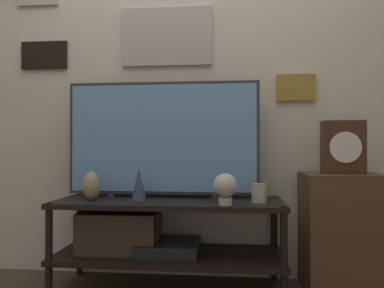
% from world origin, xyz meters
% --- Properties ---
extents(wall_back, '(6.40, 0.08, 2.70)m').
position_xyz_m(wall_back, '(-0.01, 0.57, 1.36)').
color(wall_back, beige).
rests_on(wall_back, ground_plane).
extents(media_console, '(1.34, 0.48, 0.53)m').
position_xyz_m(media_console, '(-0.11, 0.28, 0.34)').
color(media_console, black).
rests_on(media_console, ground_plane).
extents(television, '(1.20, 0.05, 0.72)m').
position_xyz_m(television, '(-0.06, 0.39, 0.90)').
color(television, '#333338').
rests_on(television, media_console).
extents(vase_urn_stoneware, '(0.10, 0.11, 0.17)m').
position_xyz_m(vase_urn_stoneware, '(-0.45, 0.22, 0.62)').
color(vase_urn_stoneware, tan).
rests_on(vase_urn_stoneware, media_console).
extents(vase_slim_bronze, '(0.09, 0.09, 0.19)m').
position_xyz_m(vase_slim_bronze, '(-0.17, 0.23, 0.63)').
color(vase_slim_bronze, '#2D4251').
rests_on(vase_slim_bronze, media_console).
extents(candle_jar, '(0.09, 0.09, 0.11)m').
position_xyz_m(candle_jar, '(0.52, 0.22, 0.59)').
color(candle_jar, '#C1B29E').
rests_on(candle_jar, media_console).
extents(decorative_bust, '(0.13, 0.13, 0.17)m').
position_xyz_m(decorative_bust, '(0.34, 0.11, 0.63)').
color(decorative_bust, beige).
rests_on(decorative_bust, media_console).
extents(side_table, '(0.45, 0.38, 0.69)m').
position_xyz_m(side_table, '(1.01, 0.33, 0.35)').
color(side_table, '#513823').
rests_on(side_table, ground_plane).
extents(mantel_clock, '(0.24, 0.11, 0.31)m').
position_xyz_m(mantel_clock, '(1.01, 0.32, 0.85)').
color(mantel_clock, '#422819').
rests_on(mantel_clock, side_table).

